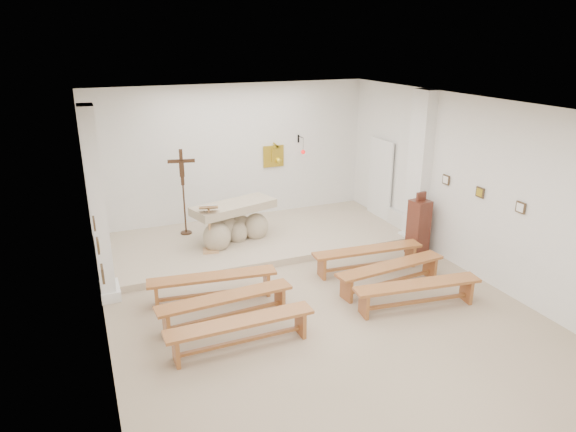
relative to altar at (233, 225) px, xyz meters
name	(u,v)px	position (x,y,z in m)	size (l,w,h in m)	color
ground	(320,311)	(0.53, -3.39, -0.52)	(7.00, 10.00, 0.00)	tan
wall_left	(97,249)	(-2.96, -3.39, 1.23)	(0.02, 10.00, 3.50)	silver
wall_right	(489,194)	(4.02, -3.39, 1.23)	(0.02, 10.00, 3.50)	silver
wall_back	(234,156)	(0.53, 1.60, 1.23)	(7.00, 0.02, 3.50)	silver
ceiling	(325,110)	(0.53, -3.39, 2.97)	(7.00, 10.00, 0.02)	silver
sanctuary_platform	(255,239)	(0.53, 0.11, -0.45)	(6.98, 3.00, 0.15)	tan
pilaster_left	(98,207)	(-2.84, -1.39, 1.23)	(0.26, 0.55, 3.50)	white
pilaster_right	(419,170)	(3.90, -1.39, 1.23)	(0.26, 0.55, 3.50)	white
gold_wall_relief	(274,156)	(1.58, 1.57, 1.13)	(0.55, 0.04, 0.55)	gold
sanctuary_lamp	(303,150)	(2.28, 1.31, 1.28)	(0.11, 0.36, 0.44)	black
station_frame_left_front	(103,274)	(-2.94, -4.19, 1.20)	(0.03, 0.20, 0.20)	#412F1C
station_frame_left_mid	(98,246)	(-2.94, -3.19, 1.20)	(0.03, 0.20, 0.20)	#412F1C
station_frame_left_rear	(94,223)	(-2.94, -2.19, 1.20)	(0.03, 0.20, 0.20)	#412F1C
station_frame_right_front	(521,207)	(4.00, -4.19, 1.20)	(0.03, 0.20, 0.20)	#412F1C
station_frame_right_mid	(480,192)	(4.00, -3.19, 1.20)	(0.03, 0.20, 0.20)	#412F1C
station_frame_right_rear	(446,180)	(4.00, -2.19, 1.20)	(0.03, 0.20, 0.20)	#412F1C
radiator_left	(101,269)	(-2.90, -0.69, -0.25)	(0.10, 0.85, 0.52)	silver
radiator_right	(398,222)	(3.96, -0.69, -0.25)	(0.10, 0.85, 0.52)	silver
altar	(233,225)	(0.00, 0.00, 0.00)	(2.02, 1.24, 0.98)	tan
lectern	(210,228)	(-0.65, -0.41, 0.17)	(0.45, 0.41, 1.11)	tan
crucifix_stand	(183,186)	(-0.91, 0.87, 0.79)	(0.61, 0.27, 2.02)	#382212
potted_plant	(215,233)	(-0.44, -0.03, -0.12)	(0.46, 0.40, 0.51)	#255220
donation_pedestal	(418,227)	(3.63, -1.90, 0.10)	(0.43, 0.43, 1.41)	#542418
bench_left_front	(213,282)	(-1.08, -2.27, -0.16)	(2.34, 0.65, 0.49)	#9B532D
bench_right_front	(368,254)	(2.15, -2.27, -0.16)	(2.33, 0.54, 0.49)	#9B532D
bench_left_second	(226,302)	(-1.08, -3.10, -0.16)	(2.33, 0.51, 0.49)	#9B532D
bench_right_second	(391,270)	(2.15, -3.10, -0.16)	(2.34, 0.59, 0.49)	#9B532D
bench_left_third	(241,327)	(-1.08, -3.94, -0.16)	(2.32, 0.39, 0.49)	#9B532D
bench_right_third	(417,290)	(2.15, -3.94, -0.16)	(2.34, 0.66, 0.49)	#9B532D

